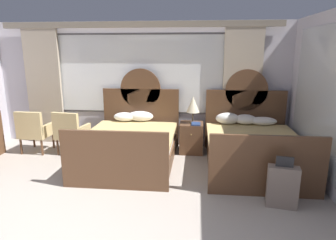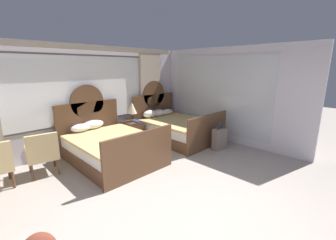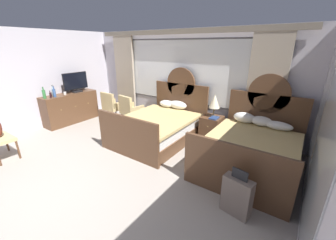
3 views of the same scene
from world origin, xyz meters
name	(u,v)px [view 2 (image 2 of 3)]	position (x,y,z in m)	size (l,w,h in m)	color
ground_plane	(210,216)	(0.00, 0.00, 0.00)	(24.00, 24.00, 0.00)	#9E9389
wall_back_window	(83,96)	(0.00, 3.99, 1.42)	(6.45, 0.22, 2.70)	silver
wall_right_mirror	(227,95)	(3.26, 1.72, 1.35)	(0.08, 4.59, 2.70)	silver
bed_near_window	(110,146)	(0.03, 2.81, 0.35)	(1.67, 2.22, 1.72)	brown
bed_near_mirror	(176,128)	(2.28, 2.82, 0.36)	(1.67, 2.22, 1.72)	brown
nightstand_between_beds	(133,132)	(1.16, 3.49, 0.31)	(0.48, 0.50, 0.63)	brown
table_lamp_on_nightstand	(132,108)	(1.18, 3.52, 1.01)	(0.27, 0.27, 0.56)	brown
book_on_nightstand	(137,121)	(1.25, 3.39, 0.64)	(0.18, 0.26, 0.03)	navy
armchair_by_window_left	(42,152)	(-1.31, 3.14, 0.49)	(0.63, 0.63, 0.90)	tan
suitcase_on_floor	(219,139)	(2.44, 1.41, 0.30)	(0.43, 0.24, 0.73)	#75665B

